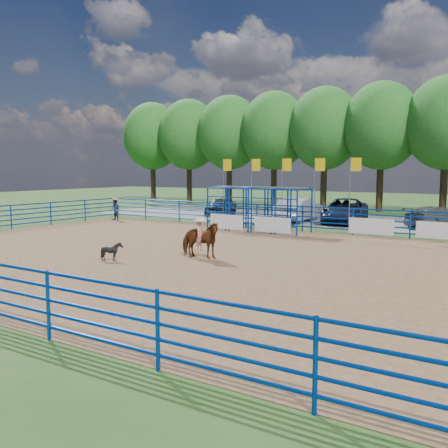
# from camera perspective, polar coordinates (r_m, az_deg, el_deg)

# --- Properties ---
(ground) EXTENTS (120.00, 120.00, 0.00)m
(ground) POSITION_cam_1_polar(r_m,az_deg,el_deg) (20.64, -2.36, -3.79)
(ground) COLOR #395D25
(ground) RESTS_ON ground
(arena_dirt) EXTENTS (30.00, 20.00, 0.02)m
(arena_dirt) POSITION_cam_1_polar(r_m,az_deg,el_deg) (20.64, -2.36, -3.76)
(arena_dirt) COLOR #846142
(arena_dirt) RESTS_ON ground
(gravel_strip) EXTENTS (40.00, 10.00, 0.01)m
(gravel_strip) POSITION_cam_1_polar(r_m,az_deg,el_deg) (35.79, 13.44, 0.35)
(gravel_strip) COLOR gray
(gravel_strip) RESTS_ON ground
(horse_and_rider) EXTENTS (1.89, 1.07, 2.26)m
(horse_and_rider) POSITION_cam_1_polar(r_m,az_deg,el_deg) (20.14, -2.77, -1.59)
(horse_and_rider) COLOR #653114
(horse_and_rider) RESTS_ON arena_dirt
(calf) EXTENTS (0.77, 0.71, 0.76)m
(calf) POSITION_cam_1_polar(r_m,az_deg,el_deg) (20.04, -12.68, -3.08)
(calf) COLOR black
(calf) RESTS_ON arena_dirt
(spectator_cowboy) EXTENTS (0.80, 0.65, 1.58)m
(spectator_cowboy) POSITION_cam_1_polar(r_m,az_deg,el_deg) (35.62, -12.31, 1.67)
(spectator_cowboy) COLOR navy
(spectator_cowboy) RESTS_ON arena_dirt
(car_a) EXTENTS (2.58, 4.34, 1.38)m
(car_a) POSITION_cam_1_polar(r_m,az_deg,el_deg) (38.92, -0.36, 2.02)
(car_a) COLOR black
(car_a) RESTS_ON gravel_strip
(car_b) EXTENTS (1.85, 5.01, 1.64)m
(car_b) POSITION_cam_1_polar(r_m,az_deg,el_deg) (34.83, 8.59, 1.65)
(car_b) COLOR #989AA0
(car_b) RESTS_ON gravel_strip
(car_c) EXTENTS (3.98, 6.34, 1.63)m
(car_c) POSITION_cam_1_polar(r_m,az_deg,el_deg) (34.42, 13.69, 1.49)
(car_c) COLOR black
(car_c) RESTS_ON gravel_strip
(car_d) EXTENTS (3.59, 4.93, 1.33)m
(car_d) POSITION_cam_1_polar(r_m,az_deg,el_deg) (33.23, 23.07, 0.73)
(car_d) COLOR #515154
(car_d) RESTS_ON gravel_strip
(perimeter_fence) EXTENTS (30.10, 20.10, 1.50)m
(perimeter_fence) POSITION_cam_1_polar(r_m,az_deg,el_deg) (20.52, -2.37, -1.72)
(perimeter_fence) COLOR #0737A6
(perimeter_fence) RESTS_ON ground
(chute_assembly) EXTENTS (19.32, 2.41, 4.20)m
(chute_assembly) POSITION_cam_1_polar(r_m,az_deg,el_deg) (28.96, 4.59, 1.63)
(chute_assembly) COLOR #0737A6
(chute_assembly) RESTS_ON ground
(treeline) EXTENTS (56.40, 6.40, 11.24)m
(treeline) POSITION_cam_1_polar(r_m,az_deg,el_deg) (44.38, 17.60, 11.09)
(treeline) COLOR #3F2B19
(treeline) RESTS_ON ground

